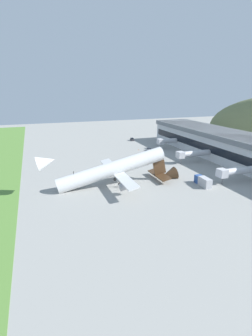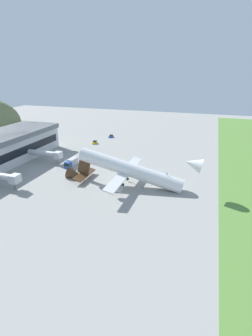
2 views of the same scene
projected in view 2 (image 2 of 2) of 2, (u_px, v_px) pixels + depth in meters
The scene contains 7 objects.
ground_plane at pixel (113, 186), 93.12m from camera, with size 349.73×349.73×0.00m, color gray.
jetway_1 at pixel (1, 177), 90.64m from camera, with size 3.38×16.56×5.43m.
jetway_2 at pixel (46, 154), 114.93m from camera, with size 3.38×16.29×5.43m.
cargo_airplane at pixel (128, 170), 92.02m from camera, with size 33.34×49.62×15.32m.
service_car_0 at pixel (95, 142), 145.28m from camera, with size 3.66×1.72×1.68m.
service_car_3 at pixel (111, 136), 158.86m from camera, with size 4.08×1.78×1.48m.
fuel_truck at pixel (71, 163), 111.29m from camera, with size 7.78×2.75×3.11m.
Camera 2 is at (-79.14, -30.89, 38.91)m, focal length 28.00 mm.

